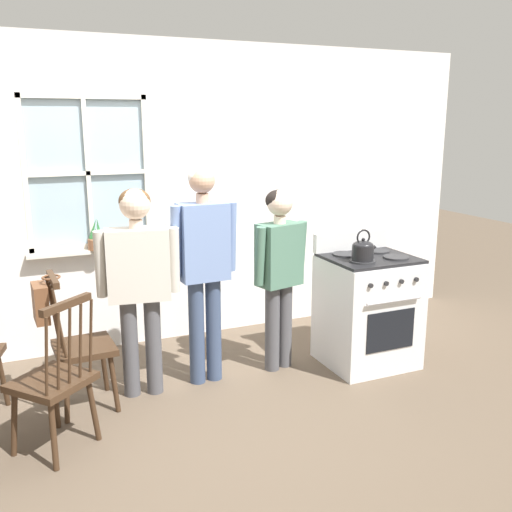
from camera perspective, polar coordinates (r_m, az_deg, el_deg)
The scene contains 11 objects.
ground_plane at distance 4.31m, azimuth -4.51°, elevation -14.36°, with size 16.00×16.00×0.00m, color brown.
wall_back at distance 5.22m, azimuth -9.51°, elevation 5.81°, with size 6.40×0.16×2.70m.
chair_by_window at distance 4.24m, azimuth -17.12°, elevation -8.75°, with size 0.42×0.44×0.99m.
chair_near_stove at distance 3.77m, azimuth -19.51°, elevation -11.79°, with size 0.58×0.58×0.99m.
person_elderly_left at distance 4.18m, azimuth -11.71°, elevation -1.48°, with size 0.60×0.28×1.55m.
person_teen_center at distance 4.31m, azimuth -5.26°, elevation -0.08°, with size 0.52×0.23×1.68m.
person_adult_right at distance 4.56m, azimuth 2.33°, elevation -0.71°, with size 0.51×0.29×1.48m.
stove at distance 4.87m, azimuth 11.07°, elevation -5.23°, with size 0.71×0.68×1.08m.
kettle at distance 4.53m, azimuth 10.65°, elevation 0.63°, with size 0.21×0.17×0.25m.
potted_plant at distance 5.07m, azimuth -15.61°, elevation 1.53°, with size 0.15×0.15×0.27m.
handbag at distance 4.09m, azimuth -20.70°, elevation -4.33°, with size 0.20×0.22×0.31m.
Camera 1 is at (-1.22, -3.62, 2.00)m, focal length 40.00 mm.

